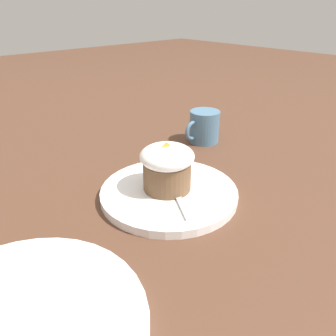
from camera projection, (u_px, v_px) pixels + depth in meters
ground_plane at (169, 196)px, 0.60m from camera, size 4.00×4.00×0.00m
dessert_plate at (169, 193)px, 0.60m from camera, size 0.25×0.25×0.02m
carrot_cake at (168, 166)px, 0.58m from camera, size 0.10×0.10×0.09m
spoon at (175, 191)px, 0.58m from camera, size 0.08×0.12×0.01m
coffee_cup at (204, 127)px, 0.82m from camera, size 0.10×0.07×0.08m
side_plate at (10, 333)px, 0.35m from camera, size 0.30×0.30×0.01m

